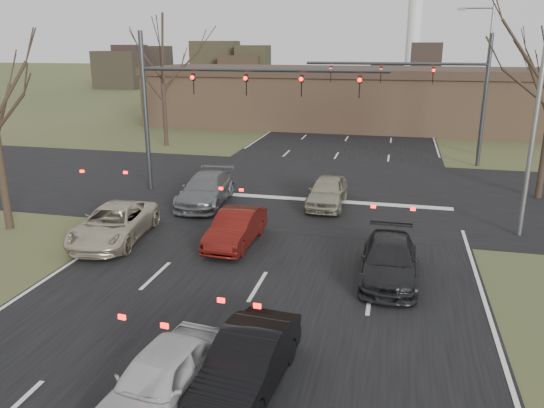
{
  "coord_description": "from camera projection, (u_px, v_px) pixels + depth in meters",
  "views": [
    {
      "loc": [
        3.99,
        -11.75,
        7.38
      ],
      "look_at": [
        -0.13,
        5.51,
        2.0
      ],
      "focal_mm": 35.0,
      "sensor_mm": 36.0,
      "label": 1
    }
  ],
  "objects": [
    {
      "name": "building",
      "position": [
        378.0,
        98.0,
        48.12
      ],
      "size": [
        42.4,
        10.4,
        5.3
      ],
      "color": "#876449",
      "rests_on": "ground"
    },
    {
      "name": "tree_left_far",
      "position": [
        161.0,
        44.0,
        37.99
      ],
      "size": [
        5.7,
        5.7,
        9.5
      ],
      "color": "black",
      "rests_on": "ground"
    },
    {
      "name": "car_silver_ahead",
      "position": [
        327.0,
        191.0,
        24.97
      ],
      "size": [
        1.7,
        4.14,
        1.4
      ],
      "primitive_type": "imported",
      "rotation": [
        0.0,
        0.0,
        -0.01
      ],
      "color": "#9B977D",
      "rests_on": "ground"
    },
    {
      "name": "car_black_hatch",
      "position": [
        248.0,
        362.0,
        11.67
      ],
      "size": [
        1.71,
        4.09,
        1.32
      ],
      "primitive_type": "imported",
      "rotation": [
        0.0,
        0.0,
        -0.08
      ],
      "color": "black",
      "rests_on": "ground"
    },
    {
      "name": "car_white_sedan",
      "position": [
        160.0,
        379.0,
        11.07
      ],
      "size": [
        2.0,
        4.03,
        1.32
      ],
      "primitive_type": "imported",
      "rotation": [
        0.0,
        0.0,
        -0.12
      ],
      "color": "#BCBCBE",
      "rests_on": "ground"
    },
    {
      "name": "car_silver_suv",
      "position": [
        114.0,
        224.0,
        20.55
      ],
      "size": [
        2.82,
        5.16,
        1.37
      ],
      "primitive_type": "imported",
      "rotation": [
        0.0,
        0.0,
        0.11
      ],
      "color": "#B8AE95",
      "rests_on": "ground"
    },
    {
      "name": "streetlight_right_near",
      "position": [
        534.0,
        94.0,
        19.69
      ],
      "size": [
        2.34,
        0.25,
        10.0
      ],
      "color": "gray",
      "rests_on": "ground"
    },
    {
      "name": "streetlight_right_far",
      "position": [
        484.0,
        72.0,
        35.41
      ],
      "size": [
        2.34,
        0.25,
        10.0
      ],
      "color": "gray",
      "rests_on": "ground"
    },
    {
      "name": "car_charcoal_sedan",
      "position": [
        389.0,
        260.0,
        17.19
      ],
      "size": [
        1.83,
        4.42,
        1.28
      ],
      "primitive_type": "imported",
      "rotation": [
        0.0,
        0.0,
        0.01
      ],
      "color": "black",
      "rests_on": "ground"
    },
    {
      "name": "car_grey_ahead",
      "position": [
        206.0,
        189.0,
        25.27
      ],
      "size": [
        2.36,
        5.08,
        1.43
      ],
      "primitive_type": "imported",
      "rotation": [
        0.0,
        0.0,
        0.07
      ],
      "color": "slate",
      "rests_on": "ground"
    },
    {
      "name": "mast_arm_far",
      "position": [
        438.0,
        84.0,
        32.55
      ],
      "size": [
        11.12,
        0.24,
        8.0
      ],
      "color": "#383A3D",
      "rests_on": "ground"
    },
    {
      "name": "road_cross",
      "position": [
        316.0,
        189.0,
        27.92
      ],
      "size": [
        200.0,
        14.0,
        0.02
      ],
      "primitive_type": "cube",
      "color": "black",
      "rests_on": "ground"
    },
    {
      "name": "road_main",
      "position": [
        369.0,
        102.0,
        69.81
      ],
      "size": [
        14.0,
        300.0,
        0.02
      ],
      "primitive_type": "cube",
      "color": "black",
      "rests_on": "ground"
    },
    {
      "name": "car_red_ahead",
      "position": [
        236.0,
        228.0,
        20.15
      ],
      "size": [
        1.5,
        4.01,
        1.31
      ],
      "primitive_type": "imported",
      "rotation": [
        0.0,
        0.0,
        -0.03
      ],
      "color": "#4E0F0B",
      "rests_on": "ground"
    },
    {
      "name": "ground",
      "position": [
        228.0,
        336.0,
        13.97
      ],
      "size": [
        360.0,
        360.0,
        0.0
      ],
      "primitive_type": "plane",
      "color": "#404B28",
      "rests_on": "ground"
    },
    {
      "name": "mast_arm_near",
      "position": [
        206.0,
        93.0,
        25.76
      ],
      "size": [
        12.12,
        0.24,
        8.0
      ],
      "color": "#383A3D",
      "rests_on": "ground"
    }
  ]
}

